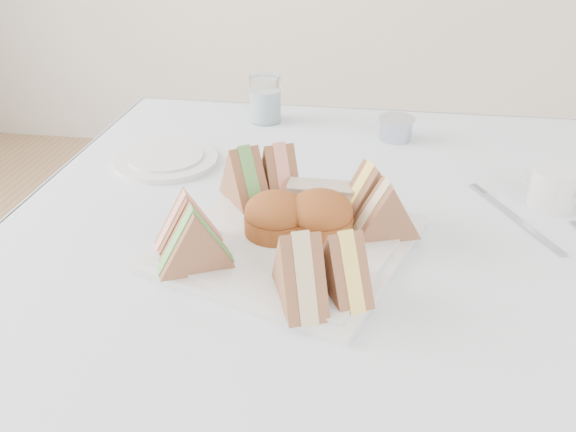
# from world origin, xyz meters

# --- Properties ---
(table) EXTENTS (0.90, 0.90, 0.74)m
(table) POSITION_xyz_m (0.00, 0.00, 0.37)
(table) COLOR brown
(table) RESTS_ON floor
(tablecloth) EXTENTS (1.02, 1.02, 0.01)m
(tablecloth) POSITION_xyz_m (0.00, 0.00, 0.74)
(tablecloth) COLOR silver
(tablecloth) RESTS_ON table
(serving_plate) EXTENTS (0.39, 0.39, 0.01)m
(serving_plate) POSITION_xyz_m (-0.07, -0.10, 0.75)
(serving_plate) COLOR silver
(serving_plate) RESTS_ON tablecloth
(sandwich_fl_a) EXTENTS (0.10, 0.08, 0.08)m
(sandwich_fl_a) POSITION_xyz_m (-0.20, -0.13, 0.80)
(sandwich_fl_a) COLOR brown
(sandwich_fl_a) RESTS_ON serving_plate
(sandwich_fl_b) EXTENTS (0.11, 0.08, 0.09)m
(sandwich_fl_b) POSITION_xyz_m (-0.18, -0.18, 0.80)
(sandwich_fl_b) COLOR brown
(sandwich_fl_b) RESTS_ON serving_plate
(sandwich_fr_a) EXTENTS (0.08, 0.10, 0.08)m
(sandwich_fr_a) POSITION_xyz_m (0.02, -0.21, 0.80)
(sandwich_fr_a) COLOR brown
(sandwich_fr_a) RESTS_ON serving_plate
(sandwich_fr_b) EXTENTS (0.08, 0.12, 0.09)m
(sandwich_fr_b) POSITION_xyz_m (-0.03, -0.23, 0.80)
(sandwich_fr_b) COLOR brown
(sandwich_fr_b) RESTS_ON serving_plate
(sandwich_bl_a) EXTENTS (0.10, 0.11, 0.09)m
(sandwich_bl_a) POSITION_xyz_m (-0.15, 0.01, 0.80)
(sandwich_bl_a) COLOR brown
(sandwich_bl_a) RESTS_ON serving_plate
(sandwich_bl_b) EXTENTS (0.09, 0.11, 0.09)m
(sandwich_bl_b) POSITION_xyz_m (-0.10, 0.03, 0.80)
(sandwich_bl_b) COLOR brown
(sandwich_bl_b) RESTS_ON serving_plate
(sandwich_br_a) EXTENTS (0.11, 0.07, 0.09)m
(sandwich_br_a) POSITION_xyz_m (0.06, -0.06, 0.80)
(sandwich_br_a) COLOR brown
(sandwich_br_a) RESTS_ON serving_plate
(sandwich_br_b) EXTENTS (0.11, 0.09, 0.09)m
(sandwich_br_b) POSITION_xyz_m (0.04, -0.02, 0.80)
(sandwich_br_b) COLOR brown
(sandwich_br_b) RESTS_ON serving_plate
(scone_left) EXTENTS (0.12, 0.12, 0.06)m
(scone_left) POSITION_xyz_m (-0.09, -0.09, 0.79)
(scone_left) COLOR brown
(scone_left) RESTS_ON serving_plate
(scone_right) EXTENTS (0.10, 0.10, 0.06)m
(scone_right) POSITION_xyz_m (-0.03, -0.08, 0.79)
(scone_right) COLOR brown
(scone_right) RESTS_ON serving_plate
(pastry_slice) EXTENTS (0.10, 0.04, 0.05)m
(pastry_slice) POSITION_xyz_m (-0.03, -0.01, 0.78)
(pastry_slice) COLOR #D2B784
(pastry_slice) RESTS_ON serving_plate
(side_plate) EXTENTS (0.24, 0.24, 0.01)m
(side_plate) POSITION_xyz_m (-0.33, 0.15, 0.75)
(side_plate) COLOR silver
(side_plate) RESTS_ON tablecloth
(water_glass) EXTENTS (0.08, 0.08, 0.10)m
(water_glass) POSITION_xyz_m (-0.19, 0.40, 0.79)
(water_glass) COLOR white
(water_glass) RESTS_ON tablecloth
(tea_strainer) EXTENTS (0.07, 0.07, 0.04)m
(tea_strainer) POSITION_xyz_m (0.08, 0.34, 0.77)
(tea_strainer) COLOR #AAADC0
(tea_strainer) RESTS_ON tablecloth
(fork) EXTENTS (0.09, 0.18, 0.00)m
(fork) POSITION_xyz_m (0.27, 0.02, 0.75)
(fork) COLOR #AAADC0
(fork) RESTS_ON tablecloth
(creamer_jug) EXTENTS (0.09, 0.09, 0.06)m
(creamer_jug) POSITION_xyz_m (0.32, 0.08, 0.78)
(creamer_jug) COLOR silver
(creamer_jug) RESTS_ON tablecloth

